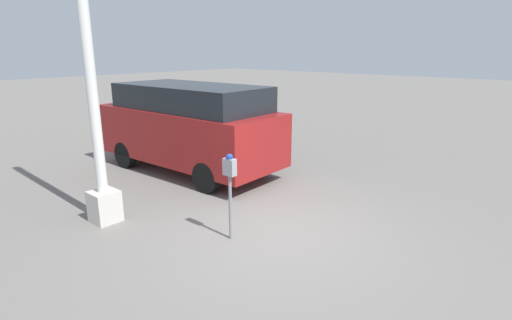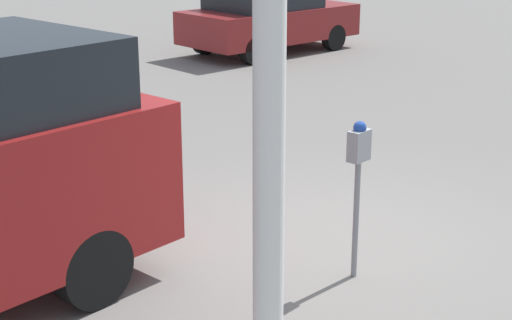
# 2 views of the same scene
# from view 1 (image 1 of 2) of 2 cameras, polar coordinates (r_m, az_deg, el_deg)

# --- Properties ---
(ground_plane) EXTENTS (80.00, 80.00, 0.00)m
(ground_plane) POSITION_cam_1_polar(r_m,az_deg,el_deg) (6.56, 2.91, -10.61)
(ground_plane) COLOR slate
(parking_meter_near) EXTENTS (0.20, 0.12, 1.39)m
(parking_meter_near) POSITION_cam_1_polar(r_m,az_deg,el_deg) (6.06, -3.77, -2.43)
(parking_meter_near) COLOR gray
(parking_meter_near) RESTS_ON ground
(lamp_post) EXTENTS (0.44, 0.44, 6.02)m
(lamp_post) POSITION_cam_1_polar(r_m,az_deg,el_deg) (6.97, -22.25, 7.93)
(lamp_post) COLOR beige
(lamp_post) RESTS_ON ground
(parked_van) EXTENTS (4.75, 2.05, 2.09)m
(parked_van) POSITION_cam_1_polar(r_m,az_deg,el_deg) (9.70, -9.53, 4.93)
(parked_van) COLOR maroon
(parked_van) RESTS_ON ground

